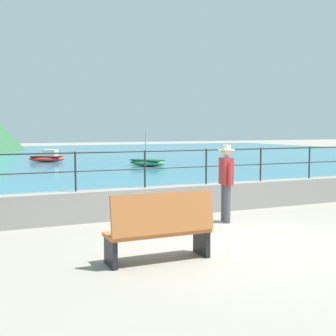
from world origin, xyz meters
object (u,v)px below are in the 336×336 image
Objects in this scene: bench_main at (160,227)px; boat_2 at (147,162)px; boat_0 at (47,157)px; person_walking at (226,179)px.

boat_2 is at bearing 69.20° from bench_main.
boat_2 is (4.46, -5.48, -0.06)m from boat_0.
person_walking is 19.75m from boat_0.
boat_2 reaches higher than boat_0.
person_walking is at bearing 41.00° from bench_main.
boat_0 is at bearing 129.15° from boat_2.
boat_2 is (3.70, 14.25, -0.72)m from person_walking.
person_walking is 0.72× the size of boat_2.
person_walking reaches higher than bench_main.
bench_main is 0.70× the size of boat_2.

